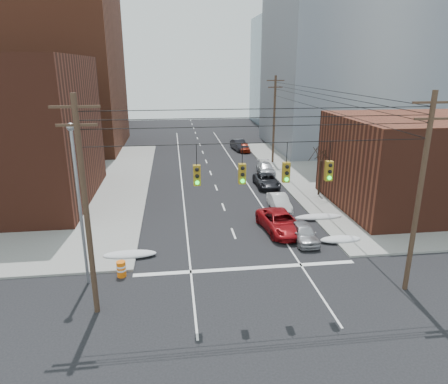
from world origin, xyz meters
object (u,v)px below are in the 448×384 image
object	(u,v)px
parked_car_f	(239,145)
lot_car_c	(3,198)
parked_car_a	(304,233)
construction_barrel	(121,269)
parked_car_c	(266,180)
parked_car_e	(245,147)
lot_car_b	(58,187)
red_pickup	(280,222)
lot_car_d	(49,186)
lot_car_a	(66,193)
parked_car_b	(279,202)
parked_car_d	(266,168)

from	to	relation	value
parked_car_f	lot_car_c	world-z (taller)	parked_car_f
parked_car_a	construction_barrel	bearing A→B (deg)	-162.74
parked_car_c	parked_car_f	distance (m)	19.24
parked_car_e	lot_car_b	xyz separation A→B (m)	(-21.69, -18.20, 0.21)
red_pickup	construction_barrel	xyz separation A→B (m)	(-11.25, -5.45, -0.25)
parked_car_e	lot_car_b	distance (m)	28.32
parked_car_e	parked_car_a	bearing A→B (deg)	-88.58
lot_car_b	lot_car_d	size ratio (longest dim) A/B	1.09
parked_car_c	lot_car_c	xyz separation A→B (m)	(-24.85, -3.14, 0.15)
lot_car_a	lot_car_b	bearing A→B (deg)	55.96
parked_car_e	lot_car_c	world-z (taller)	lot_car_c
parked_car_f	lot_car_c	distance (m)	33.66
parked_car_a	parked_car_f	distance (m)	32.94
parked_car_b	construction_barrel	bearing A→B (deg)	-140.59
lot_car_a	lot_car_b	distance (m)	2.34
lot_car_b	construction_barrel	world-z (taller)	lot_car_b
parked_car_f	parked_car_c	bearing A→B (deg)	-98.91
parked_car_b	parked_car_f	world-z (taller)	parked_car_f
parked_car_d	parked_car_f	bearing A→B (deg)	96.18
parked_car_a	parked_car_c	world-z (taller)	parked_car_c
parked_car_f	construction_barrel	bearing A→B (deg)	-117.94
parked_car_b	parked_car_e	distance (m)	24.91
parked_car_b	parked_car_d	xyz separation A→B (m)	(1.60, 12.10, -0.03)
parked_car_c	red_pickup	bearing A→B (deg)	-97.61
parked_car_d	lot_car_b	bearing A→B (deg)	-163.26
lot_car_b	parked_car_d	bearing A→B (deg)	-92.96
red_pickup	lot_car_d	world-z (taller)	lot_car_d
lot_car_c	construction_barrel	distance (m)	18.45
parked_car_b	lot_car_b	xyz separation A→B (m)	(-20.33, 6.67, 0.18)
parked_car_c	construction_barrel	distance (m)	21.52
lot_car_c	parked_car_b	bearing A→B (deg)	-96.77
parked_car_d	parked_car_b	bearing A→B (deg)	-94.68
lot_car_a	construction_barrel	world-z (taller)	lot_car_a
lot_car_a	lot_car_d	world-z (taller)	lot_car_d
parked_car_c	parked_car_d	size ratio (longest dim) A/B	1.09
parked_car_f	construction_barrel	xyz separation A→B (m)	(-13.22, -36.44, -0.27)
parked_car_c	parked_car_d	distance (m)	5.27
parked_car_c	parked_car_b	bearing A→B (deg)	-93.42
lot_car_b	red_pickup	bearing A→B (deg)	-137.84
lot_car_a	parked_car_c	bearing A→B (deg)	-58.45
construction_barrel	parked_car_d	bearing A→B (deg)	57.87
lot_car_a	lot_car_c	bearing A→B (deg)	124.18
red_pickup	lot_car_a	xyz separation A→B (m)	(-17.93, 9.48, 0.08)
parked_car_b	lot_car_a	distance (m)	19.68
red_pickup	lot_car_a	size ratio (longest dim) A/B	1.30
lot_car_c	red_pickup	bearing A→B (deg)	-108.29
red_pickup	parked_car_f	world-z (taller)	parked_car_f
lot_car_a	construction_barrel	bearing A→B (deg)	-131.01
parked_car_e	lot_car_a	distance (m)	28.77
red_pickup	construction_barrel	distance (m)	12.51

